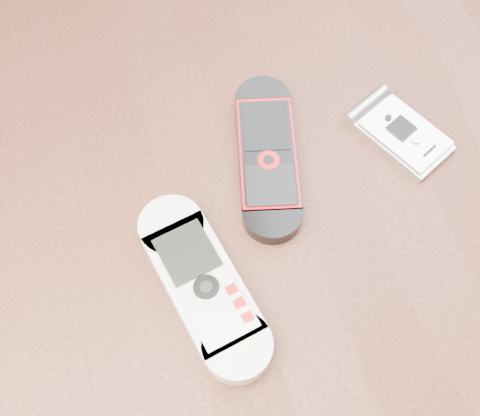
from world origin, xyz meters
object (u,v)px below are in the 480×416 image
object	(u,v)px
nokia_black_red	(267,155)
motorola_razr	(402,134)
table	(235,266)
nokia_white	(203,285)

from	to	relation	value
nokia_black_red	motorola_razr	world-z (taller)	nokia_black_red
table	nokia_black_red	distance (m)	0.13
motorola_razr	nokia_white	bearing A→B (deg)	176.62
motorola_razr	nokia_black_red	bearing A→B (deg)	147.82
nokia_white	motorola_razr	xyz separation A→B (m)	(0.19, 0.09, -0.00)
table	motorola_razr	distance (m)	0.19
nokia_white	nokia_black_red	distance (m)	0.12
nokia_white	nokia_black_red	xyz separation A→B (m)	(0.08, 0.10, -0.00)
nokia_white	motorola_razr	distance (m)	0.21
nokia_white	nokia_black_red	size ratio (longest dim) A/B	1.01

